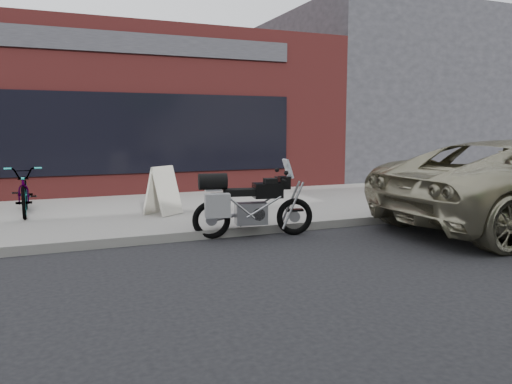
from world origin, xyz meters
name	(u,v)px	position (x,y,z in m)	size (l,w,h in m)	color
ground	(411,315)	(0.00, 0.00, 0.00)	(120.00, 120.00, 0.00)	black
near_sidewalk	(205,206)	(0.00, 7.00, 0.07)	(44.00, 6.00, 0.15)	gray
storefront	(86,115)	(-2.00, 13.98, 2.25)	(14.00, 10.07, 4.50)	maroon
neighbour_building	(382,100)	(10.00, 14.00, 3.00)	(10.00, 10.00, 6.00)	#26262B
motorcycle	(246,204)	(-0.21, 3.90, 0.57)	(2.07, 0.72, 1.32)	black
bicycle_front	(25,190)	(-3.68, 6.87, 0.63)	(0.64, 1.84, 0.97)	gray
sandwich_sign	(163,190)	(-1.20, 5.86, 0.62)	(0.80, 0.79, 0.94)	beige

